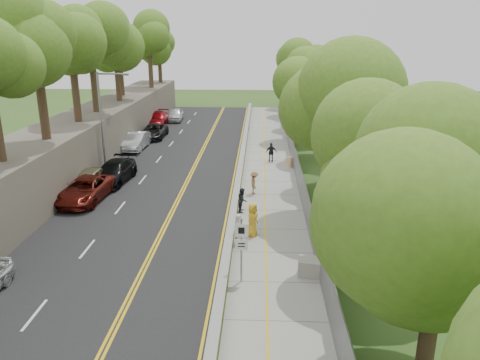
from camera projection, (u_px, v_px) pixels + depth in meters
The scene contains 24 objects.
ground at pixel (224, 252), 24.30m from camera, with size 140.00×140.00×0.00m, color #33511E.
road at pixel (173, 169), 38.79m from camera, with size 11.20×66.00×0.04m, color black.
sidewalk at pixel (269, 170), 38.46m from camera, with size 4.20×66.00×0.05m, color gray.
jersey_barrier at pixel (241, 167), 38.47m from camera, with size 0.42×66.00×0.60m, color #ABD012.
rock_embankment at pixel (74, 145), 38.53m from camera, with size 5.00×66.00×4.00m, color #595147.
chainlink_fence at pixel (295, 159), 38.07m from camera, with size 0.04×66.00×2.00m, color slate.
trees_embankment at pixel (69, 37), 35.92m from camera, with size 6.40×66.00×13.00m, color #548024, non-canonical shape.
trees_fenceside at pixel (328, 85), 36.15m from camera, with size 7.00×66.00×14.00m, color #598426, non-canonical shape.
streetlight at pixel (104, 116), 36.65m from camera, with size 2.52×0.22×8.00m.
signpost at pixel (241, 243), 20.79m from camera, with size 0.62×0.09×3.10m.
construction_barrel at pixel (289, 162), 39.20m from camera, with size 0.53×0.53×0.87m, color orange.
concrete_block at pixel (311, 267), 21.85m from camera, with size 1.19×0.89×0.79m, color gray.
car_2 at pixel (85, 190), 31.38m from camera, with size 2.56×5.56×1.55m, color maroon.
car_3 at pixel (114, 172), 35.19m from camera, with size 2.21×5.44×1.58m, color black.
car_4 at pixel (89, 180), 33.49m from camera, with size 1.80×4.47×1.52m, color tan.
car_5 at pixel (136, 141), 45.05m from camera, with size 1.71×4.91×1.62m, color silver.
car_6 at pixel (154, 131), 49.84m from camera, with size 2.39×5.18×1.44m, color black.
car_7 at pixel (157, 119), 56.24m from camera, with size 2.30×5.66×1.64m, color maroon.
car_8 at pixel (175, 115), 59.35m from camera, with size 1.82×4.53×1.54m, color white.
painter_0 at pixel (252, 219), 25.89m from camera, with size 0.94×0.61×1.92m, color gold.
painter_1 at pixel (239, 229), 24.95m from camera, with size 0.62×0.41×1.70m, color silver.
painter_2 at pixel (242, 200), 29.49m from camera, with size 0.74×0.58×1.52m, color black.
painter_3 at pixel (254, 183), 32.61m from camera, with size 1.05×0.60×1.63m, color #98643D.
person_far at pixel (271, 152), 40.67m from camera, with size 0.99×0.41×1.68m, color black.
Camera 1 is at (1.82, -21.94, 10.99)m, focal length 35.00 mm.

